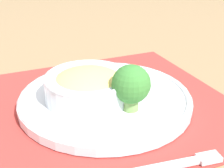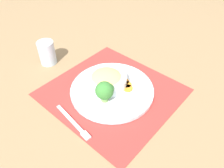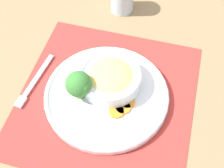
{
  "view_description": "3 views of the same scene",
  "coord_description": "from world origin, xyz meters",
  "px_view_note": "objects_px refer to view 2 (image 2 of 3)",
  "views": [
    {
      "loc": [
        0.49,
        -0.15,
        0.29
      ],
      "look_at": [
        -0.02,
        0.02,
        0.03
      ],
      "focal_mm": 50.0,
      "sensor_mm": 36.0,
      "label": 1
    },
    {
      "loc": [
        0.42,
        0.43,
        0.59
      ],
      "look_at": [
        0.0,
        0.0,
        0.05
      ],
      "focal_mm": 35.0,
      "sensor_mm": 36.0,
      "label": 2
    },
    {
      "loc": [
        -0.15,
        0.41,
        0.68
      ],
      "look_at": [
        -0.01,
        -0.02,
        0.04
      ],
      "focal_mm": 50.0,
      "sensor_mm": 36.0,
      "label": 3
    }
  ],
  "objects_px": {
    "bowl": "(106,79)",
    "fork": "(76,125)",
    "broccoli_floret": "(105,91)",
    "water_glass": "(47,54)"
  },
  "relations": [
    {
      "from": "bowl",
      "to": "fork",
      "type": "xyz_separation_m",
      "value": [
        0.2,
        0.06,
        -0.04
      ]
    },
    {
      "from": "bowl",
      "to": "broccoli_floret",
      "type": "relative_size",
      "value": 1.94
    },
    {
      "from": "bowl",
      "to": "water_glass",
      "type": "height_order",
      "value": "water_glass"
    },
    {
      "from": "bowl",
      "to": "water_glass",
      "type": "bearing_deg",
      "value": -77.71
    },
    {
      "from": "broccoli_floret",
      "to": "fork",
      "type": "bearing_deg",
      "value": 2.14
    },
    {
      "from": "bowl",
      "to": "fork",
      "type": "relative_size",
      "value": 0.85
    },
    {
      "from": "broccoli_floret",
      "to": "water_glass",
      "type": "height_order",
      "value": "water_glass"
    },
    {
      "from": "broccoli_floret",
      "to": "fork",
      "type": "height_order",
      "value": "broccoli_floret"
    },
    {
      "from": "water_glass",
      "to": "broccoli_floret",
      "type": "bearing_deg",
      "value": 90.89
    },
    {
      "from": "water_glass",
      "to": "fork",
      "type": "xyz_separation_m",
      "value": [
        0.13,
        0.37,
        -0.04
      ]
    }
  ]
}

